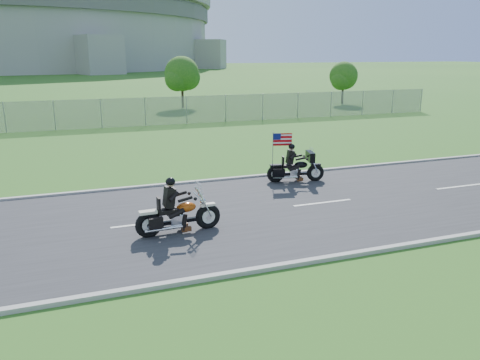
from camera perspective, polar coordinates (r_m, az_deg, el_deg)
name	(u,v)px	position (r m, az deg, el deg)	size (l,w,h in m)	color
ground	(211,217)	(14.90, -3.53, -4.55)	(420.00, 420.00, 0.00)	#27561A
road	(211,217)	(14.89, -3.53, -4.47)	(120.00, 8.00, 0.04)	#28282B
curb_north	(182,183)	(18.63, -7.03, -0.39)	(120.00, 0.18, 0.12)	#9E9B93
curb_south	(259,270)	(11.34, 2.32, -10.86)	(120.00, 0.18, 0.12)	#9E9B93
fence	(54,115)	(33.74, -21.69, 7.33)	(60.00, 0.03, 2.00)	gray
stadium	(13,20)	(184.49, -25.92, 17.11)	(140.40, 140.40, 29.20)	#A3A099
tree_fence_near	(182,76)	(44.67, -7.05, 12.52)	(3.52, 3.28, 4.75)	#382316
tree_fence_far	(344,77)	(48.98, 12.51, 12.12)	(3.08, 2.87, 4.20)	#382316
motorcycle_lead	(177,216)	(13.51, -7.64, -4.36)	(2.53, 0.70, 1.70)	black
motorcycle_follow	(296,169)	(18.84, 6.78, 1.33)	(2.32, 1.00, 1.96)	black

